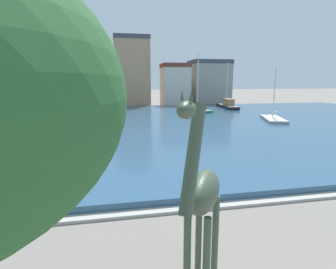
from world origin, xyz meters
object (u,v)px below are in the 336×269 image
sailboat_white (17,169)px  sailboat_black (226,106)px  sailboat_grey (272,120)px  giraffe_statue (202,197)px  sailboat_green (197,110)px  sailboat_teal (46,116)px

sailboat_white → sailboat_black: size_ratio=0.99×
sailboat_grey → giraffe_statue: bearing=-125.0°
sailboat_green → sailboat_teal: (-20.99, -3.60, 0.03)m
sailboat_green → sailboat_black: 7.79m
sailboat_teal → sailboat_grey: 27.93m
sailboat_teal → sailboat_grey: bearing=-14.5°
giraffe_statue → sailboat_green: bearing=72.8°
giraffe_statue → sailboat_black: 42.34m
sailboat_green → sailboat_grey: (6.04, -10.60, -0.19)m
giraffe_statue → sailboat_black: bearing=66.1°
giraffe_statue → sailboat_grey: (16.69, 23.81, -2.11)m
sailboat_green → giraffe_statue: bearing=-107.2°
sailboat_grey → sailboat_green: bearing=119.7°
sailboat_grey → sailboat_teal: bearing=165.5°
giraffe_statue → sailboat_grey: bearing=55.0°
sailboat_green → sailboat_white: 30.51m
sailboat_black → sailboat_white: bearing=-129.6°
giraffe_statue → sailboat_grey: 29.15m
sailboat_teal → sailboat_grey: sailboat_teal is taller
giraffe_statue → sailboat_white: (-6.98, 9.51, -2.01)m
sailboat_green → sailboat_white: sailboat_green is taller
giraffe_statue → sailboat_teal: 32.56m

